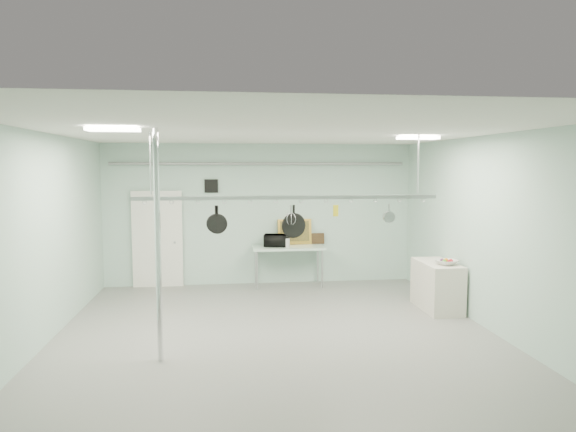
{
  "coord_description": "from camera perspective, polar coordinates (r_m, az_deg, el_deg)",
  "views": [
    {
      "loc": [
        -0.77,
        -7.66,
        2.68
      ],
      "look_at": [
        0.28,
        1.0,
        1.84
      ],
      "focal_mm": 32.0,
      "sensor_mm": 36.0,
      "label": 1
    }
  ],
  "objects": [
    {
      "name": "fruit_cluster",
      "position": [
        9.8,
        17.21,
        -4.71
      ],
      "size": [
        0.24,
        0.24,
        0.09
      ],
      "primitive_type": null,
      "color": "#AE1018",
      "rests_on": "fruit_bowl"
    },
    {
      "name": "painting_large",
      "position": [
        11.76,
        0.75,
        -1.77
      ],
      "size": [
        0.79,
        0.18,
        0.58
      ],
      "primitive_type": "cube",
      "rotation": [
        -0.14,
        0.0,
        0.07
      ],
      "color": "#B88931",
      "rests_on": "prep_table"
    },
    {
      "name": "painting_small",
      "position": [
        11.86,
        3.33,
        -2.51
      ],
      "size": [
        0.3,
        0.1,
        0.25
      ],
      "primitive_type": "cube",
      "rotation": [
        -0.17,
        0.0,
        0.05
      ],
      "color": "#352312",
      "rests_on": "prep_table"
    },
    {
      "name": "grater",
      "position": [
        8.17,
        5.32,
        0.59
      ],
      "size": [
        0.08,
        0.04,
        0.2
      ],
      "primitive_type": null,
      "rotation": [
        0.0,
        0.0,
        0.36
      ],
      "color": "gold",
      "rests_on": "pot_rack"
    },
    {
      "name": "wall_vent",
      "position": [
        11.64,
        -8.53,
        3.31
      ],
      "size": [
        0.3,
        0.04,
        0.3
      ],
      "primitive_type": "cube",
      "color": "black",
      "rests_on": "back_wall"
    },
    {
      "name": "microwave",
      "position": [
        11.45,
        -1.4,
        -2.73
      ],
      "size": [
        0.55,
        0.43,
        0.27
      ],
      "primitive_type": "imported",
      "rotation": [
        0.0,
        0.0,
        2.93
      ],
      "color": "black",
      "rests_on": "prep_table"
    },
    {
      "name": "floor",
      "position": [
        8.15,
        -1.12,
        -13.71
      ],
      "size": [
        8.0,
        8.0,
        0.0
      ],
      "primitive_type": "plane",
      "color": "gray",
      "rests_on": "ground"
    },
    {
      "name": "right_wall",
      "position": [
        8.83,
        22.03,
        -1.94
      ],
      "size": [
        0.02,
        8.0,
        3.2
      ],
      "primitive_type": "cube",
      "color": "#A5C6BC",
      "rests_on": "floor"
    },
    {
      "name": "skillet_left",
      "position": [
        8.0,
        -7.88,
        -0.34
      ],
      "size": [
        0.31,
        0.08,
        0.42
      ],
      "primitive_type": null,
      "rotation": [
        0.0,
        0.0,
        -0.07
      ],
      "color": "black",
      "rests_on": "pot_rack"
    },
    {
      "name": "prep_table",
      "position": [
        11.49,
        0.04,
        -3.76
      ],
      "size": [
        1.6,
        0.7,
        0.91
      ],
      "color": "silver",
      "rests_on": "floor"
    },
    {
      "name": "side_cabinet",
      "position": [
        10.12,
        16.23,
        -7.46
      ],
      "size": [
        0.6,
        1.2,
        0.9
      ],
      "primitive_type": "cube",
      "color": "beige",
      "rests_on": "floor"
    },
    {
      "name": "door",
      "position": [
        11.81,
        -14.28,
        -2.61
      ],
      "size": [
        1.1,
        0.1,
        2.2
      ],
      "primitive_type": "cube",
      "color": "silver",
      "rests_on": "floor"
    },
    {
      "name": "coffee_canister",
      "position": [
        11.37,
        -0.25,
        -2.97
      ],
      "size": [
        0.18,
        0.18,
        0.2
      ],
      "primitive_type": "cylinder",
      "rotation": [
        0.0,
        0.0,
        -0.03
      ],
      "color": "silver",
      "rests_on": "prep_table"
    },
    {
      "name": "pot_rack",
      "position": [
        8.03,
        0.06,
        2.27
      ],
      "size": [
        4.8,
        0.06,
        1.0
      ],
      "color": "#B7B7BC",
      "rests_on": "ceiling"
    },
    {
      "name": "conduit_pipe",
      "position": [
        11.59,
        -3.1,
        5.83
      ],
      "size": [
        6.6,
        0.07,
        0.07
      ],
      "primitive_type": "cylinder",
      "rotation": [
        0.0,
        1.57,
        0.0
      ],
      "color": "gray",
      "rests_on": "back_wall"
    },
    {
      "name": "ceiling",
      "position": [
        7.72,
        -1.16,
        9.28
      ],
      "size": [
        7.0,
        8.0,
        0.02
      ],
      "primitive_type": "cube",
      "color": "silver",
      "rests_on": "back_wall"
    },
    {
      "name": "light_panel_right",
      "position": [
        8.86,
        14.24,
        8.43
      ],
      "size": [
        0.65,
        0.3,
        0.05
      ],
      "primitive_type": "cube",
      "color": "white",
      "rests_on": "ceiling"
    },
    {
      "name": "light_panel_left",
      "position": [
        7.02,
        -18.86,
        9.12
      ],
      "size": [
        0.65,
        0.3,
        0.05
      ],
      "primitive_type": "cube",
      "color": "white",
      "rests_on": "ceiling"
    },
    {
      "name": "whisk",
      "position": [
        8.06,
        0.3,
        0.06
      ],
      "size": [
        0.25,
        0.25,
        0.34
      ],
      "primitive_type": null,
      "rotation": [
        0.0,
        0.0,
        -0.37
      ],
      "color": "#B6B7BB",
      "rests_on": "pot_rack"
    },
    {
      "name": "skillet_right",
      "position": [
        8.07,
        0.64,
        -0.62
      ],
      "size": [
        0.4,
        0.15,
        0.53
      ],
      "primitive_type": null,
      "rotation": [
        0.0,
        0.0,
        0.23
      ],
      "color": "black",
      "rests_on": "pot_rack"
    },
    {
      "name": "back_wall",
      "position": [
        11.72,
        -3.1,
        0.2
      ],
      "size": [
        7.0,
        0.02,
        3.2
      ],
      "primitive_type": "cube",
      "color": "#A5C6BC",
      "rests_on": "floor"
    },
    {
      "name": "fruit_bowl",
      "position": [
        9.81,
        17.21,
        -4.94
      ],
      "size": [
        0.49,
        0.49,
        0.09
      ],
      "primitive_type": "imported",
      "rotation": [
        0.0,
        0.0,
        0.36
      ],
      "color": "silver",
      "rests_on": "side_cabinet"
    },
    {
      "name": "saucepan",
      "position": [
        8.41,
        11.15,
        0.26
      ],
      "size": [
        0.2,
        0.14,
        0.31
      ],
      "primitive_type": null,
      "rotation": [
        0.0,
        0.0,
        -0.28
      ],
      "color": "silver",
      "rests_on": "pot_rack"
    },
    {
      "name": "chrome_pole",
      "position": [
        7.2,
        -14.25,
        -3.31
      ],
      "size": [
        0.08,
        0.08,
        3.2
      ],
      "primitive_type": "cylinder",
      "color": "silver",
      "rests_on": "floor"
    },
    {
      "name": "skillet_mid",
      "position": [
        8.0,
        -8.01,
        -0.32
      ],
      "size": [
        0.3,
        0.11,
        0.42
      ],
      "primitive_type": null,
      "rotation": [
        0.0,
        0.0,
        0.16
      ],
      "color": "black",
      "rests_on": "pot_rack"
    }
  ]
}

